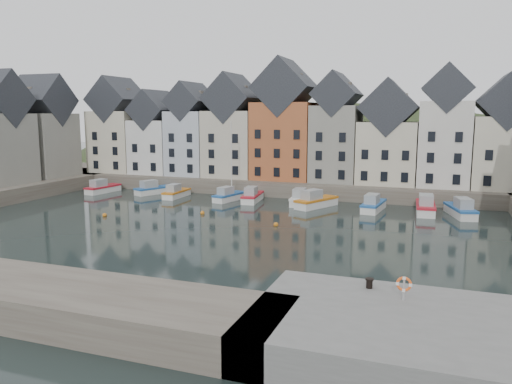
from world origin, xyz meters
The scene contains 19 objects.
ground centered at (0.00, 0.00, 0.00)m, with size 260.00×260.00×0.00m, color black.
far_quay centered at (0.00, 30.00, 1.00)m, with size 90.00×16.00×2.00m, color #51473E.
near_quay centered at (22.00, -20.00, 1.00)m, with size 18.00×10.00×2.00m, color #60605E.
hillside centered at (0.02, 56.00, -17.96)m, with size 153.60×70.40×64.00m.
far_terrace centered at (3.21, 28.00, 8.88)m, with size 72.37×8.16×17.78m.
left_terrace centered at (-36.00, 13.50, 8.88)m, with size 7.65×17.00×15.69m.
mooring_buoys centered at (-4.00, 5.33, 0.15)m, with size 20.50×5.50×0.50m.
boat_a centered at (-25.16, 17.48, 0.69)m, with size 2.58×6.18×2.30m.
boat_b centered at (-17.41, 19.10, 0.68)m, with size 4.15×6.20×2.29m.
boat_c centered at (-12.72, 17.47, 0.65)m, with size 1.86×5.68×2.17m.
boat_d centered at (-4.71, 17.51, 0.71)m, with size 2.96×5.94×10.89m.
boat_e centered at (-1.45, 17.97, 0.69)m, with size 2.59×6.21×2.32m.
boat_f centered at (5.11, 18.29, 0.71)m, with size 2.41×6.33×2.38m.
boat_g centered at (7.48, 16.77, 0.76)m, with size 4.66×6.87×2.54m.
boat_h centered at (14.60, 16.84, 0.71)m, with size 2.55×6.36×2.38m.
boat_i centered at (20.60, 17.44, 0.78)m, with size 2.45×6.90×2.61m.
boat_j centered at (24.45, 16.92, 0.74)m, with size 3.67×6.80×2.50m.
mooring_bollard centered at (18.32, -16.50, 2.31)m, with size 0.48×0.48×0.56m.
life_ring_post centered at (20.24, -17.81, 2.86)m, with size 0.80×0.17×1.30m.
Camera 1 is at (21.45, -43.83, 11.65)m, focal length 35.00 mm.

